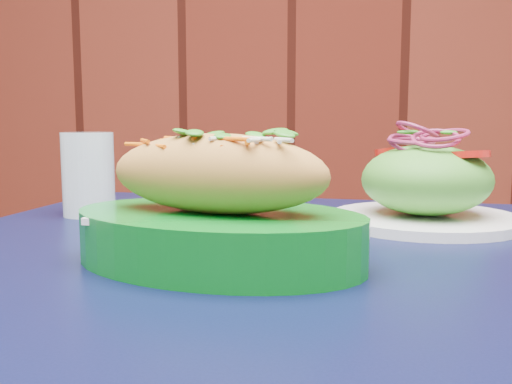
# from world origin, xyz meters

# --- Properties ---
(cafe_table) EXTENTS (0.89, 0.89, 0.75)m
(cafe_table) POSITION_xyz_m (0.44, 1.45, 0.66)
(cafe_table) COLOR black
(cafe_table) RESTS_ON ground
(banh_mi_basket) EXTENTS (0.32, 0.25, 0.13)m
(banh_mi_basket) POSITION_xyz_m (0.39, 1.40, 0.80)
(banh_mi_basket) COLOR #066C19
(banh_mi_basket) RESTS_ON cafe_table
(salad_plate) EXTENTS (0.23, 0.23, 0.12)m
(salad_plate) POSITION_xyz_m (0.62, 1.63, 0.80)
(salad_plate) COLOR white
(salad_plate) RESTS_ON cafe_table
(water_glass) EXTENTS (0.07, 0.07, 0.11)m
(water_glass) POSITION_xyz_m (0.17, 1.65, 0.81)
(water_glass) COLOR silver
(water_glass) RESTS_ON cafe_table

